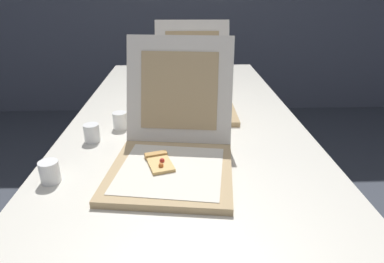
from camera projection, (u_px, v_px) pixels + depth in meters
table at (186, 137)px, 1.42m from camera, size 1.00×2.38×0.76m
pizza_box_front at (172, 151)px, 1.08m from camera, size 0.44×0.54×0.39m
pizza_box_middle at (193, 97)px, 1.60m from camera, size 0.39×0.51×0.39m
cup_white_far at (133, 96)px, 1.69m from camera, size 0.06×0.06×0.07m
cup_white_near_left at (50, 172)px, 1.00m from camera, size 0.06×0.06×0.07m
cup_white_mid at (120, 120)px, 1.38m from camera, size 0.06×0.06×0.07m
cup_white_near_center at (92, 133)px, 1.27m from camera, size 0.06×0.06×0.07m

